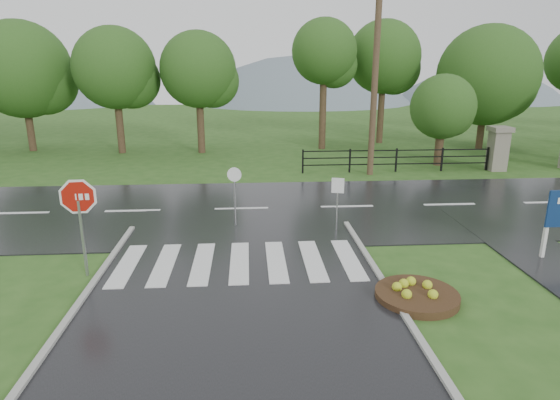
{
  "coord_description": "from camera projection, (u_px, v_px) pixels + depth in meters",
  "views": [
    {
      "loc": [
        0.29,
        -6.78,
        5.18
      ],
      "look_at": [
        1.17,
        6.0,
        1.5
      ],
      "focal_mm": 30.0,
      "sensor_mm": 36.0,
      "label": 1
    }
  ],
  "objects": [
    {
      "name": "ground",
      "position": [
        235.0,
        384.0,
        7.91
      ],
      "size": [
        120.0,
        120.0,
        0.0
      ],
      "primitive_type": "plane",
      "color": "#2D551C",
      "rests_on": "ground"
    },
    {
      "name": "main_road",
      "position": [
        241.0,
        210.0,
        17.5
      ],
      "size": [
        90.0,
        8.0,
        0.04
      ],
      "primitive_type": "cube",
      "color": "black",
      "rests_on": "ground"
    },
    {
      "name": "crosswalk",
      "position": [
        240.0,
        262.0,
        12.69
      ],
      "size": [
        6.5,
        2.8,
        0.02
      ],
      "color": "silver",
      "rests_on": "ground"
    },
    {
      "name": "pillar_west",
      "position": [
        498.0,
        148.0,
        23.79
      ],
      "size": [
        1.0,
        1.0,
        2.24
      ],
      "color": "gray",
      "rests_on": "ground"
    },
    {
      "name": "fence_west",
      "position": [
        396.0,
        158.0,
        23.57
      ],
      "size": [
        9.58,
        0.08,
        1.2
      ],
      "color": "black",
      "rests_on": "ground"
    },
    {
      "name": "hills",
      "position": [
        269.0,
        200.0,
        74.76
      ],
      "size": [
        102.0,
        48.0,
        48.0
      ],
      "color": "slate",
      "rests_on": "ground"
    },
    {
      "name": "treeline",
      "position": [
        259.0,
        147.0,
        30.99
      ],
      "size": [
        83.2,
        5.2,
        10.0
      ],
      "color": "#234D18",
      "rests_on": "ground"
    },
    {
      "name": "stop_sign",
      "position": [
        79.0,
        205.0,
        11.49
      ],
      "size": [
        1.2,
        0.15,
        2.7
      ],
      "color": "#939399",
      "rests_on": "ground"
    },
    {
      "name": "flower_bed",
      "position": [
        417.0,
        294.0,
        10.73
      ],
      "size": [
        1.91,
        1.91,
        0.38
      ],
      "color": "#332111",
      "rests_on": "ground"
    },
    {
      "name": "reg_sign_small",
      "position": [
        338.0,
        193.0,
        14.84
      ],
      "size": [
        0.38,
        0.14,
        1.79
      ],
      "color": "#939399",
      "rests_on": "ground"
    },
    {
      "name": "reg_sign_round",
      "position": [
        235.0,
        189.0,
        15.3
      ],
      "size": [
        0.47,
        0.1,
        2.02
      ],
      "color": "#939399",
      "rests_on": "ground"
    },
    {
      "name": "utility_pole_east",
      "position": [
        375.0,
        79.0,
        21.93
      ],
      "size": [
        1.6,
        0.3,
        8.99
      ],
      "color": "#473523",
      "rests_on": "ground"
    },
    {
      "name": "entrance_tree_left",
      "position": [
        443.0,
        107.0,
        24.53
      ],
      "size": [
        3.38,
        3.38,
        4.81
      ],
      "color": "#3D2B1C",
      "rests_on": "ground"
    }
  ]
}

